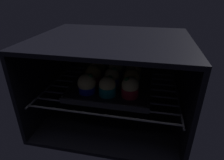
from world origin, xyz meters
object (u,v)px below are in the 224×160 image
baking_tray (112,86)px  muffin_row1_col2 (132,78)px  muffin_row0_col1 (107,86)px  muffin_row1_col0 (93,75)px  muffin_row2_col0 (98,68)px  muffin_row2_col1 (116,70)px  muffin_row2_col2 (134,71)px  muffin_row0_col2 (130,87)px  muffin_row1_col1 (113,78)px  muffin_row0_col0 (87,84)px

baking_tray → muffin_row1_col2: 9.23cm
muffin_row0_col1 → muffin_row1_col0: bearing=131.5°
muffin_row2_col0 → muffin_row2_col1: 8.66cm
muffin_row1_col2 → muffin_row2_col2: size_ratio=1.02×
muffin_row0_col2 → baking_tray: bearing=137.4°
baking_tray → muffin_row1_col1: size_ratio=4.12×
muffin_row0_col2 → muffin_row1_col0: bearing=153.9°
muffin_row1_col0 → muffin_row1_col2: (16.47, -0.30, -0.05)cm
muffin_row0_col2 → muffin_row1_col1: size_ratio=1.03×
muffin_row1_col2 → muffin_row2_col0: (-16.77, 8.18, -0.19)cm
muffin_row0_col0 → muffin_row0_col2: 16.80cm
muffin_row1_col0 → muffin_row2_col2: bearing=25.9°
muffin_row1_col2 → muffin_row1_col1: bearing=-177.3°
baking_tray → muffin_row2_col0: (-8.53, 8.25, 3.97)cm
muffin_row1_col0 → muffin_row1_col1: same height
muffin_row1_col2 → muffin_row0_col1: bearing=-134.5°
muffin_row1_col1 → muffin_row2_col0: (-8.90, 8.55, -0.02)cm
baking_tray → muffin_row2_col0: muffin_row2_col0 is taller
muffin_row2_col0 → muffin_row2_col2: size_ratio=1.01×
baking_tray → muffin_row2_col1: size_ratio=4.21×
baking_tray → muffin_row0_col0: size_ratio=4.08×
muffin_row0_col1 → muffin_row2_col0: (-8.23, 16.86, -0.08)cm
muffin_row0_col0 → muffin_row0_col1: size_ratio=1.01×
muffin_row1_col0 → muffin_row1_col2: 16.47cm
muffin_row1_col2 → muffin_row2_col0: 18.66cm
muffin_row2_col1 → muffin_row0_col0: bearing=-117.1°
muffin_row1_col0 → muffin_row0_col0: bearing=-90.0°
muffin_row0_col0 → muffin_row2_col0: 16.55cm
muffin_row0_col1 → muffin_row1_col2: bearing=45.5°
muffin_row2_col0 → baking_tray: bearing=-44.0°
muffin_row0_col2 → muffin_row2_col0: bearing=136.7°
muffin_row2_col1 → muffin_row2_col2: bearing=2.2°
baking_tray → muffin_row1_col0: size_ratio=4.10×
muffin_row0_col1 → baking_tray: bearing=88.0°
muffin_row0_col1 → muffin_row1_col0: 11.97cm
muffin_row0_col1 → muffin_row1_col1: (0.66, 8.31, -0.06)cm
muffin_row2_col0 → muffin_row2_col1: (8.66, -0.20, 0.11)cm
muffin_row0_col0 → muffin_row2_col0: size_ratio=1.03×
muffin_row1_col0 → muffin_row2_col2: size_ratio=1.03×
muffin_row1_col2 → muffin_row2_col1: 11.38cm
muffin_row1_col1 → muffin_row2_col1: 8.35cm
muffin_row0_col0 → muffin_row2_col0: (-0.29, 16.55, -0.06)cm
muffin_row2_col0 → muffin_row2_col2: (16.81, 0.11, 0.06)cm
muffin_row1_col0 → muffin_row2_col2: 18.34cm
muffin_row0_col2 → muffin_row2_col2: 16.24cm
muffin_row0_col0 → muffin_row1_col2: 18.48cm
baking_tray → muffin_row0_col0: (-8.24, -8.30, 4.03)cm
muffin_row0_col0 → muffin_row2_col2: muffin_row0_col0 is taller
baking_tray → muffin_row1_col0: bearing=177.5°
muffin_row2_col1 → muffin_row1_col0: bearing=-137.4°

